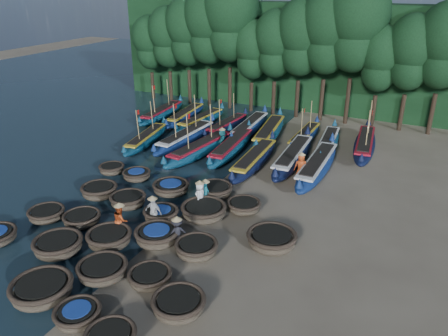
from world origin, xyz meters
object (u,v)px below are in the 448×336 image
at_px(coracle_15, 99,191).
at_px(long_boat_6, 254,159).
at_px(long_boat_5, 231,147).
at_px(fisherman_5, 222,139).
at_px(coracle_7, 102,270).
at_px(fisherman_0, 200,195).
at_px(coracle_12, 109,238).
at_px(coracle_11, 82,218).
at_px(coracle_22, 171,188).
at_px(coracle_16, 128,200).
at_px(coracle_23, 215,190).
at_px(fisherman_4, 153,211).
at_px(fisherman_6, 301,166).
at_px(long_boat_9, 162,113).
at_px(long_boat_2, 146,139).
at_px(long_boat_11, 201,120).
at_px(long_boat_15, 304,137).
at_px(coracle_20, 112,169).
at_px(coracle_18, 204,211).
at_px(coracle_19, 272,240).
at_px(long_boat_7, 293,156).
at_px(coracle_10, 46,214).
at_px(long_boat_4, 200,149).
at_px(coracle_8, 150,277).
at_px(long_boat_8, 317,166).
at_px(long_boat_3, 186,137).
at_px(coracle_2, 42,289).
at_px(fisherman_1, 206,192).
at_px(long_boat_16, 328,143).
at_px(fisherman_2, 121,219).
at_px(coracle_21, 137,175).
at_px(fisherman_3, 177,231).
at_px(coracle_24, 244,206).
at_px(coracle_14, 196,248).
at_px(coracle_13, 157,236).
at_px(coracle_9, 179,304).
at_px(long_boat_14, 269,132).
at_px(long_boat_13, 250,127).
at_px(long_boat_17, 365,144).
at_px(coracle_3, 78,315).
at_px(long_boat_10, 186,115).
at_px(coracle_6, 58,245).

height_order(coracle_15, long_boat_6, long_boat_6).
height_order(long_boat_5, fisherman_5, fisherman_5).
relative_size(coracle_7, fisherman_0, 1.15).
relative_size(coracle_12, fisherman_5, 1.15).
height_order(coracle_11, coracle_22, coracle_22).
bearing_deg(coracle_16, coracle_23, 39.42).
distance_m(fisherman_4, fisherman_6, 10.46).
bearing_deg(long_boat_9, long_boat_2, -71.03).
relative_size(long_boat_11, long_boat_15, 1.01).
relative_size(coracle_11, fisherman_0, 1.25).
bearing_deg(coracle_20, coracle_18, -17.05).
height_order(coracle_19, long_boat_7, long_boat_7).
bearing_deg(long_boat_2, long_boat_11, 66.05).
height_order(coracle_7, coracle_16, coracle_16).
bearing_deg(long_boat_2, coracle_10, -90.87).
bearing_deg(long_boat_4, coracle_12, -75.01).
distance_m(coracle_8, long_boat_8, 14.76).
relative_size(long_boat_2, long_boat_3, 0.86).
height_order(coracle_2, fisherman_1, fisherman_1).
distance_m(long_boat_2, long_boat_3, 3.12).
bearing_deg(coracle_7, long_boat_16, 75.40).
bearing_deg(coracle_16, fisherman_2, -59.28).
distance_m(coracle_21, fisherman_3, 8.28).
distance_m(coracle_21, coracle_24, 7.92).
relative_size(coracle_24, fisherman_3, 1.37).
bearing_deg(coracle_10, coracle_14, 3.91).
bearing_deg(coracle_24, long_boat_9, 136.89).
relative_size(coracle_13, long_boat_2, 0.30).
distance_m(long_boat_3, fisherman_5, 3.16).
relative_size(coracle_20, coracle_23, 0.79).
xyz_separation_m(coracle_9, long_boat_2, (-12.05, 15.04, 0.09)).
distance_m(long_boat_14, fisherman_3, 16.55).
bearing_deg(long_boat_13, long_boat_9, 174.81).
bearing_deg(long_boat_11, coracle_11, -76.85).
bearing_deg(long_boat_17, fisherman_4, -122.72).
xyz_separation_m(coracle_11, long_boat_16, (9.09, 16.60, 0.16)).
bearing_deg(coracle_22, coracle_19, -20.74).
xyz_separation_m(long_boat_7, fisherman_4, (-4.04, -11.21, 0.31)).
bearing_deg(long_boat_7, fisherman_0, -109.98).
distance_m(coracle_3, coracle_14, 6.07).
height_order(long_boat_7, long_boat_17, long_boat_17).
bearing_deg(fisherman_1, coracle_13, 163.13).
relative_size(long_boat_4, fisherman_1, 4.69).
bearing_deg(long_boat_10, long_boat_2, -91.69).
bearing_deg(coracle_6, coracle_24, 50.20).
bearing_deg(coracle_10, coracle_19, 13.13).
distance_m(long_boat_3, long_boat_15, 9.37).
distance_m(coracle_16, long_boat_5, 10.14).
bearing_deg(coracle_19, long_boat_4, 134.30).
xyz_separation_m(coracle_9, coracle_20, (-10.89, 9.42, -0.04)).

